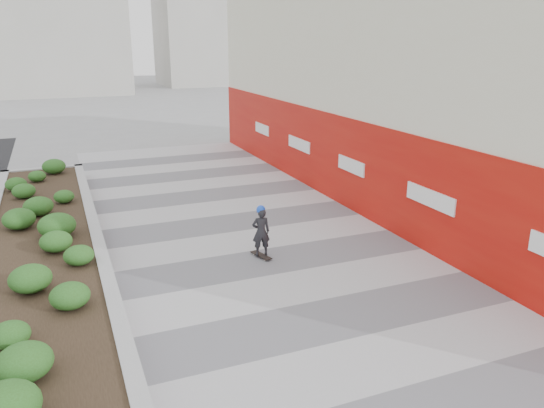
{
  "coord_description": "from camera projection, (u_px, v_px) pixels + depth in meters",
  "views": [
    {
      "loc": [
        -4.82,
        -6.59,
        5.43
      ],
      "look_at": [
        0.45,
        6.27,
        1.1
      ],
      "focal_mm": 35.0,
      "sensor_mm": 36.0,
      "label": 1
    }
  ],
  "objects": [
    {
      "name": "building",
      "position": [
        416.0,
        83.0,
        18.46
      ],
      "size": [
        6.04,
        24.08,
        8.0
      ],
      "color": "beige",
      "rests_on": "ground"
    },
    {
      "name": "ground",
      "position": [
        385.0,
        367.0,
        9.19
      ],
      "size": [
        160.0,
        160.0,
        0.0
      ],
      "primitive_type": "plane",
      "color": "gray",
      "rests_on": "ground"
    },
    {
      "name": "manhole_cover",
      "position": [
        329.0,
        289.0,
        12.02
      ],
      "size": [
        0.44,
        0.44,
        0.01
      ],
      "primitive_type": "cylinder",
      "color": "#595654",
      "rests_on": "ground"
    },
    {
      "name": "walkway",
      "position": [
        309.0,
        293.0,
        11.83
      ],
      "size": [
        8.0,
        36.0,
        0.01
      ],
      "primitive_type": "cube",
      "color": "#A8A8AD",
      "rests_on": "ground"
    },
    {
      "name": "planter",
      "position": [
        41.0,
        249.0,
        13.25
      ],
      "size": [
        3.0,
        18.0,
        0.9
      ],
      "color": "#9E9EA0",
      "rests_on": "ground"
    },
    {
      "name": "skateboarder",
      "position": [
        261.0,
        231.0,
        13.57
      ],
      "size": [
        0.51,
        0.75,
        1.42
      ],
      "rotation": [
        0.0,
        0.0,
        0.26
      ],
      "color": "beige",
      "rests_on": "ground"
    }
  ]
}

